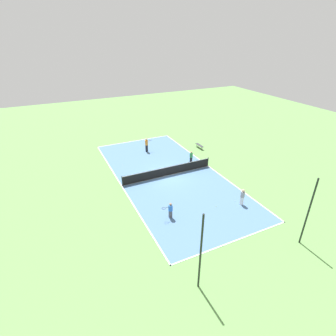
{
  "coord_description": "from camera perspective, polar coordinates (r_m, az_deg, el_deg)",
  "views": [
    {
      "loc": [
        10.58,
        22.15,
        13.6
      ],
      "look_at": [
        0.0,
        0.0,
        0.9
      ],
      "focal_mm": 28.0,
      "sensor_mm": 36.0,
      "label": 1
    }
  ],
  "objects": [
    {
      "name": "tennis_ball_midcourt",
      "position": [
        24.67,
        14.38,
        -6.92
      ],
      "size": [
        0.07,
        0.07,
        0.07
      ],
      "primitive_type": "sphere",
      "color": "#CCE033",
      "rests_on": "court_surface"
    },
    {
      "name": "player_center_orange",
      "position": [
        33.43,
        -4.69,
        5.27
      ],
      "size": [
        0.98,
        0.51,
        1.82
      ],
      "rotation": [
        0.0,
        0.0,
        3.34
      ],
      "color": "black",
      "rests_on": "court_surface"
    },
    {
      "name": "tennis_ball_right_alley",
      "position": [
        30.67,
        -9.84,
        0.72
      ],
      "size": [
        0.07,
        0.07,
        0.07
      ],
      "primitive_type": "sphere",
      "color": "#CCE033",
      "rests_on": "court_surface"
    },
    {
      "name": "ground_plane",
      "position": [
        28.07,
        0.0,
        -1.63
      ],
      "size": [
        80.0,
        80.0,
        0.0
      ],
      "primitive_type": "plane",
      "color": "#60934C"
    },
    {
      "name": "court_surface",
      "position": [
        28.06,
        0.0,
        -1.61
      ],
      "size": [
        10.34,
        22.29,
        0.02
      ],
      "color": "#4C729E",
      "rests_on": "ground_plane"
    },
    {
      "name": "tennis_net",
      "position": [
        27.79,
        0.0,
        -0.6
      ],
      "size": [
        10.14,
        0.1,
        1.08
      ],
      "color": "black",
      "rests_on": "court_surface"
    },
    {
      "name": "player_baseline_gray",
      "position": [
        23.94,
        15.9,
        -5.87
      ],
      "size": [
        0.41,
        0.41,
        1.56
      ],
      "rotation": [
        0.0,
        0.0,
        1.72
      ],
      "color": "white",
      "rests_on": "court_surface"
    },
    {
      "name": "fence_post_back_left",
      "position": [
        20.5,
        28.22,
        -8.52
      ],
      "size": [
        0.12,
        0.12,
        5.38
      ],
      "color": "black",
      "rests_on": "ground_plane"
    },
    {
      "name": "player_far_green",
      "position": [
        30.47,
        5.07,
        2.52
      ],
      "size": [
        0.5,
        0.5,
        1.48
      ],
      "rotation": [
        0.0,
        0.0,
        2.23
      ],
      "color": "black",
      "rests_on": "court_surface"
    },
    {
      "name": "player_near_blue",
      "position": [
        21.54,
        0.51,
        -9.02
      ],
      "size": [
        0.94,
        0.37,
        1.42
      ],
      "rotation": [
        0.0,
        0.0,
        6.25
      ],
      "color": "#4C4C51",
      "rests_on": "court_surface"
    },
    {
      "name": "tennis_ball_far_baseline",
      "position": [
        33.09,
        -4.33,
        3.11
      ],
      "size": [
        0.07,
        0.07,
        0.07
      ],
      "primitive_type": "sphere",
      "color": "#CCE033",
      "rests_on": "court_surface"
    },
    {
      "name": "tennis_ball_near_net",
      "position": [
        23.59,
        10.42,
        -8.21
      ],
      "size": [
        0.07,
        0.07,
        0.07
      ],
      "primitive_type": "sphere",
      "color": "#CCE033",
      "rests_on": "court_surface"
    },
    {
      "name": "bench",
      "position": [
        34.92,
        6.87,
        4.91
      ],
      "size": [
        0.36,
        1.59,
        0.45
      ],
      "rotation": [
        0.0,
        0.0,
        1.57
      ],
      "color": "#333338",
      "rests_on": "ground_plane"
    },
    {
      "name": "fence_post_back_right",
      "position": [
        15.43,
        7.12,
        -17.9
      ],
      "size": [
        0.12,
        0.12,
        5.38
      ],
      "color": "black",
      "rests_on": "ground_plane"
    }
  ]
}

